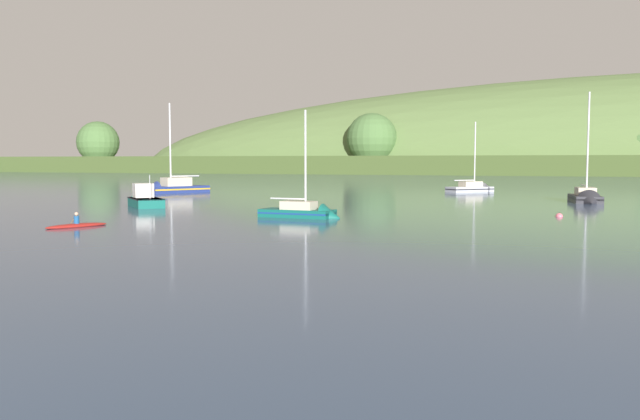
{
  "coord_description": "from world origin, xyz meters",
  "views": [
    {
      "loc": [
        13.1,
        -4.6,
        4.02
      ],
      "look_at": [
        -4.09,
        33.51,
        0.85
      ],
      "focal_mm": 36.57,
      "sensor_mm": 36.0,
      "label": 1
    }
  ],
  "objects_px": {
    "sailboat_outer_reach": "(474,190)",
    "canoe_with_paddler": "(77,225)",
    "mooring_buoy_midchannel": "(170,190)",
    "mooring_buoy_off_fishing_boat": "(559,217)",
    "sailboat_near_mooring": "(306,215)",
    "sailboat_far_left": "(586,199)",
    "sailboat_midwater_white": "(171,190)",
    "fishing_boat_moored": "(144,201)"
  },
  "relations": [
    {
      "from": "sailboat_outer_reach",
      "to": "canoe_with_paddler",
      "type": "bearing_deg",
      "value": -153.4
    },
    {
      "from": "sailboat_outer_reach",
      "to": "mooring_buoy_midchannel",
      "type": "xyz_separation_m",
      "value": [
        -39.69,
        -11.28,
        -0.19
      ]
    },
    {
      "from": "mooring_buoy_midchannel",
      "to": "mooring_buoy_off_fishing_boat",
      "type": "relative_size",
      "value": 1.31
    },
    {
      "from": "sailboat_near_mooring",
      "to": "sailboat_outer_reach",
      "type": "distance_m",
      "value": 43.48
    },
    {
      "from": "mooring_buoy_midchannel",
      "to": "mooring_buoy_off_fishing_boat",
      "type": "distance_m",
      "value": 57.77
    },
    {
      "from": "sailboat_outer_reach",
      "to": "mooring_buoy_off_fishing_boat",
      "type": "xyz_separation_m",
      "value": [
        12.9,
        -35.21,
        -0.19
      ]
    },
    {
      "from": "sailboat_near_mooring",
      "to": "sailboat_far_left",
      "type": "xyz_separation_m",
      "value": [
        17.48,
        26.0,
        0.13
      ]
    },
    {
      "from": "sailboat_near_mooring",
      "to": "sailboat_midwater_white",
      "type": "xyz_separation_m",
      "value": [
        -30.56,
        24.81,
        0.17
      ]
    },
    {
      "from": "sailboat_near_mooring",
      "to": "sailboat_midwater_white",
      "type": "height_order",
      "value": "sailboat_midwater_white"
    },
    {
      "from": "sailboat_near_mooring",
      "to": "fishing_boat_moored",
      "type": "xyz_separation_m",
      "value": [
        -17.88,
        4.35,
        0.29
      ]
    },
    {
      "from": "sailboat_midwater_white",
      "to": "canoe_with_paddler",
      "type": "xyz_separation_m",
      "value": [
        20.7,
        -36.52,
        -0.24
      ]
    },
    {
      "from": "sailboat_outer_reach",
      "to": "canoe_with_paddler",
      "type": "distance_m",
      "value": 56.64
    },
    {
      "from": "sailboat_far_left",
      "to": "mooring_buoy_midchannel",
      "type": "xyz_separation_m",
      "value": [
        -53.75,
        6.06,
        -0.3
      ]
    },
    {
      "from": "sailboat_far_left",
      "to": "mooring_buoy_off_fishing_boat",
      "type": "bearing_deg",
      "value": -14.62
    },
    {
      "from": "canoe_with_paddler",
      "to": "sailboat_far_left",
      "type": "bearing_deg",
      "value": 163.47
    },
    {
      "from": "sailboat_outer_reach",
      "to": "mooring_buoy_off_fishing_boat",
      "type": "relative_size",
      "value": 16.82
    },
    {
      "from": "fishing_boat_moored",
      "to": "mooring_buoy_off_fishing_boat",
      "type": "distance_m",
      "value": 34.41
    },
    {
      "from": "sailboat_outer_reach",
      "to": "mooring_buoy_off_fishing_boat",
      "type": "bearing_deg",
      "value": -119.72
    },
    {
      "from": "fishing_boat_moored",
      "to": "mooring_buoy_off_fishing_boat",
      "type": "height_order",
      "value": "fishing_boat_moored"
    },
    {
      "from": "sailboat_near_mooring",
      "to": "canoe_with_paddler",
      "type": "distance_m",
      "value": 15.31
    },
    {
      "from": "mooring_buoy_midchannel",
      "to": "mooring_buoy_off_fishing_boat",
      "type": "height_order",
      "value": "mooring_buoy_midchannel"
    },
    {
      "from": "sailboat_near_mooring",
      "to": "canoe_with_paddler",
      "type": "bearing_deg",
      "value": -130.75
    },
    {
      "from": "canoe_with_paddler",
      "to": "mooring_buoy_off_fishing_boat",
      "type": "height_order",
      "value": "canoe_with_paddler"
    },
    {
      "from": "sailboat_midwater_white",
      "to": "sailboat_outer_reach",
      "type": "height_order",
      "value": "sailboat_midwater_white"
    },
    {
      "from": "sailboat_near_mooring",
      "to": "fishing_boat_moored",
      "type": "bearing_deg",
      "value": 165.66
    },
    {
      "from": "sailboat_far_left",
      "to": "sailboat_outer_reach",
      "type": "bearing_deg",
      "value": -151.88
    },
    {
      "from": "sailboat_far_left",
      "to": "mooring_buoy_off_fishing_boat",
      "type": "xyz_separation_m",
      "value": [
        -1.16,
        -17.86,
        -0.3
      ]
    },
    {
      "from": "canoe_with_paddler",
      "to": "fishing_boat_moored",
      "type": "bearing_deg",
      "value": -134.05
    },
    {
      "from": "sailboat_near_mooring",
      "to": "canoe_with_paddler",
      "type": "xyz_separation_m",
      "value": [
        -9.86,
        -11.71,
        -0.08
      ]
    },
    {
      "from": "sailboat_midwater_white",
      "to": "sailboat_outer_reach",
      "type": "relative_size",
      "value": 1.23
    },
    {
      "from": "sailboat_far_left",
      "to": "canoe_with_paddler",
      "type": "height_order",
      "value": "sailboat_far_left"
    },
    {
      "from": "sailboat_far_left",
      "to": "sailboat_outer_reach",
      "type": "distance_m",
      "value": 22.33
    },
    {
      "from": "sailboat_outer_reach",
      "to": "mooring_buoy_off_fishing_boat",
      "type": "distance_m",
      "value": 37.5
    },
    {
      "from": "sailboat_near_mooring",
      "to": "sailboat_far_left",
      "type": "distance_m",
      "value": 31.33
    },
    {
      "from": "sailboat_midwater_white",
      "to": "mooring_buoy_midchannel",
      "type": "xyz_separation_m",
      "value": [
        -5.71,
        7.25,
        -0.34
      ]
    },
    {
      "from": "mooring_buoy_off_fishing_boat",
      "to": "sailboat_near_mooring",
      "type": "bearing_deg",
      "value": -153.49
    },
    {
      "from": "sailboat_near_mooring",
      "to": "sailboat_far_left",
      "type": "bearing_deg",
      "value": 55.43
    },
    {
      "from": "sailboat_outer_reach",
      "to": "sailboat_midwater_white",
      "type": "bearing_deg",
      "value": 158.78
    },
    {
      "from": "sailboat_far_left",
      "to": "mooring_buoy_off_fishing_boat",
      "type": "distance_m",
      "value": 17.9
    },
    {
      "from": "sailboat_near_mooring",
      "to": "mooring_buoy_midchannel",
      "type": "xyz_separation_m",
      "value": [
        -36.27,
        32.06,
        -0.17
      ]
    },
    {
      "from": "fishing_boat_moored",
      "to": "sailboat_midwater_white",
      "type": "bearing_deg",
      "value": -18.26
    },
    {
      "from": "sailboat_outer_reach",
      "to": "canoe_with_paddler",
      "type": "xyz_separation_m",
      "value": [
        -13.28,
        -55.06,
        -0.1
      ]
    }
  ]
}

